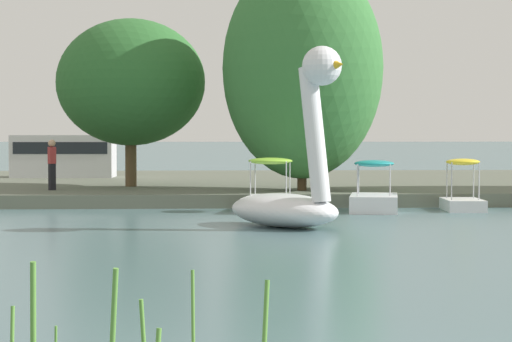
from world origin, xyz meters
TOP-DOWN VIEW (x-y plane):
  - shore_bank_far at (0.00, 33.33)m, footprint 116.93×20.75m
  - swan_boat at (1.20, 16.62)m, footprint 3.53×3.75m
  - pedal_boat_lime at (0.98, 21.58)m, footprint 1.89×2.53m
  - pedal_boat_teal at (4.10, 21.55)m, footprint 1.82×2.59m
  - pedal_boat_yellow at (6.87, 21.79)m, footprint 1.25×1.98m
  - tree_sapling_by_fence at (-3.69, 28.05)m, footprint 7.47×7.33m
  - tree_willow_overhanging at (2.28, 25.14)m, footprint 7.49×7.43m
  - person_on_path at (-6.17, 25.75)m, footprint 0.30×0.30m
  - parked_van at (-7.29, 35.99)m, footprint 4.53×1.94m

SIDE VIEW (x-z plane):
  - shore_bank_far at x=0.00m, z-range 0.00..0.44m
  - pedal_boat_lime at x=0.98m, z-range -0.37..1.26m
  - pedal_boat_teal at x=4.10m, z-range -0.33..1.22m
  - pedal_boat_yellow at x=6.87m, z-range -0.33..1.25m
  - swan_boat at x=1.20m, z-range -1.07..3.36m
  - person_on_path at x=-6.17m, z-range 0.51..2.23m
  - parked_van at x=-7.29m, z-range 0.51..2.38m
  - tree_sapling_by_fence at x=-3.69m, z-range 1.17..7.26m
  - tree_willow_overhanging at x=2.28m, z-range 0.63..8.47m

